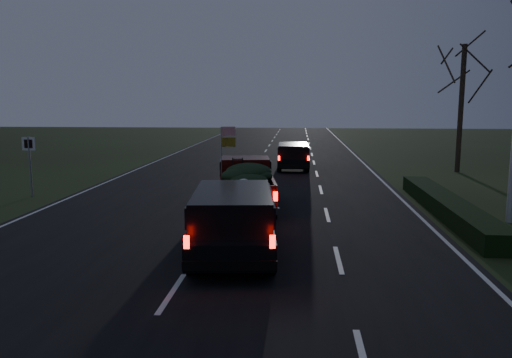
# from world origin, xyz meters

# --- Properties ---
(ground) EXTENTS (120.00, 120.00, 0.00)m
(ground) POSITION_xyz_m (0.00, 0.00, 0.00)
(ground) COLOR black
(ground) RESTS_ON ground
(road_asphalt) EXTENTS (14.00, 120.00, 0.02)m
(road_asphalt) POSITION_xyz_m (0.00, 0.00, 0.01)
(road_asphalt) COLOR black
(road_asphalt) RESTS_ON ground
(hedge_row) EXTENTS (1.00, 10.00, 0.60)m
(hedge_row) POSITION_xyz_m (7.80, 3.00, 0.30)
(hedge_row) COLOR black
(hedge_row) RESTS_ON ground
(route_sign) EXTENTS (0.55, 0.08, 2.50)m
(route_sign) POSITION_xyz_m (-8.50, 5.00, 1.66)
(route_sign) COLOR gray
(route_sign) RESTS_ON ground
(bare_tree_far) EXTENTS (3.60, 3.60, 7.00)m
(bare_tree_far) POSITION_xyz_m (11.50, 14.00, 5.23)
(bare_tree_far) COLOR black
(bare_tree_far) RESTS_ON ground
(pickup_truck) EXTENTS (2.58, 5.34, 2.70)m
(pickup_truck) POSITION_xyz_m (0.65, 3.50, 1.01)
(pickup_truck) COLOR #3E0A08
(pickup_truck) RESTS_ON ground
(lead_suv) EXTENTS (1.86, 4.27, 1.22)m
(lead_suv) POSITION_xyz_m (2.29, 14.27, 0.92)
(lead_suv) COLOR black
(lead_suv) RESTS_ON ground
(rear_suv) EXTENTS (2.56, 5.00, 1.39)m
(rear_suv) POSITION_xyz_m (0.93, -2.31, 1.05)
(rear_suv) COLOR black
(rear_suv) RESTS_ON ground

